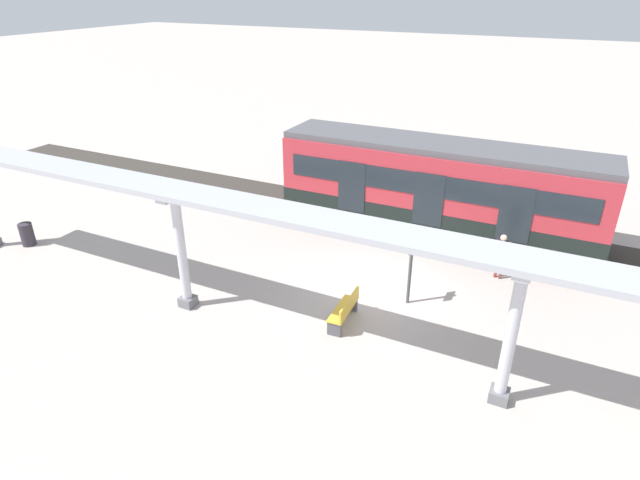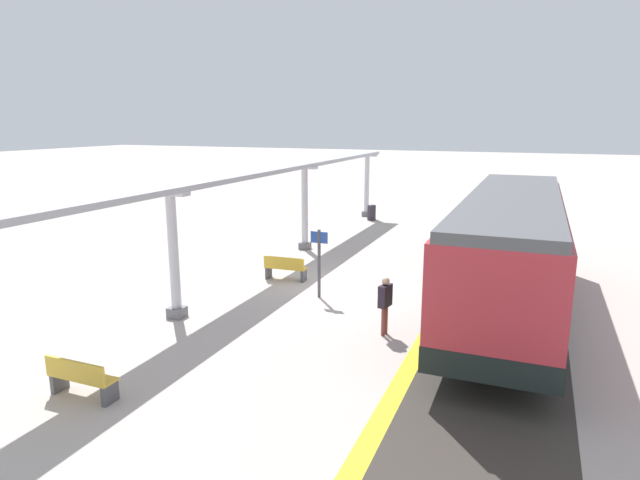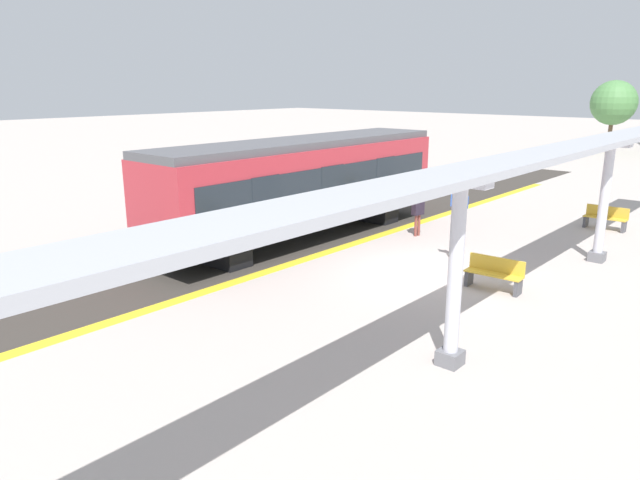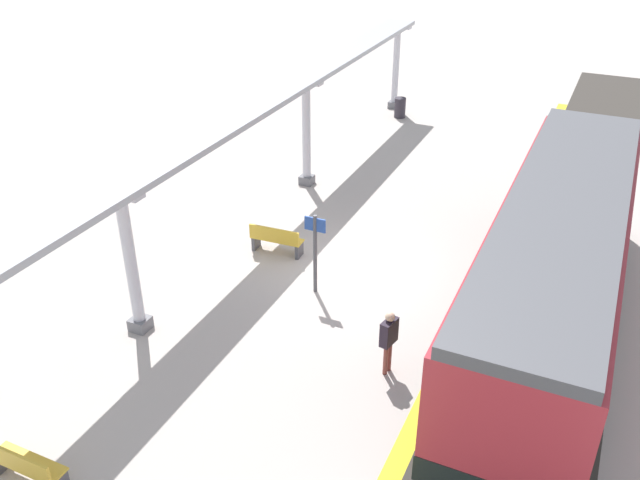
# 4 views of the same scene
# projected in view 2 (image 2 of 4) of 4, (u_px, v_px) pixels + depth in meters

# --- Properties ---
(ground_plane) EXTENTS (176.00, 176.00, 0.00)m
(ground_plane) POSITION_uv_depth(u_px,v_px,m) (339.00, 287.00, 18.17)
(ground_plane) COLOR #B1A69E
(tactile_edge_strip) EXTENTS (0.41, 34.90, 0.01)m
(tactile_edge_strip) POSITION_uv_depth(u_px,v_px,m) (446.00, 300.00, 16.86)
(tactile_edge_strip) COLOR gold
(tactile_edge_strip) RESTS_ON ground
(trackbed) EXTENTS (3.20, 46.90, 0.01)m
(trackbed) POSITION_uv_depth(u_px,v_px,m) (506.00, 307.00, 16.20)
(trackbed) COLOR #38332D
(trackbed) RESTS_ON ground
(train_near_carriage) EXTENTS (2.65, 12.12, 3.48)m
(train_near_carriage) POSITION_uv_depth(u_px,v_px,m) (510.00, 252.00, 15.32)
(train_near_carriage) COLOR #B22D38
(train_near_carriage) RESTS_ON ground
(canopy_pillar_nearest) EXTENTS (1.10, 0.44, 3.63)m
(canopy_pillar_nearest) POSITION_uv_depth(u_px,v_px,m) (367.00, 185.00, 31.40)
(canopy_pillar_nearest) COLOR slate
(canopy_pillar_nearest) RESTS_ON ground
(canopy_pillar_second) EXTENTS (1.10, 0.44, 3.63)m
(canopy_pillar_second) POSITION_uv_depth(u_px,v_px,m) (305.00, 208.00, 23.23)
(canopy_pillar_second) COLOR slate
(canopy_pillar_second) RESTS_ON ground
(canopy_pillar_third) EXTENTS (1.10, 0.44, 3.63)m
(canopy_pillar_third) POSITION_uv_depth(u_px,v_px,m) (174.00, 255.00, 14.98)
(canopy_pillar_third) COLOR slate
(canopy_pillar_third) RESTS_ON ground
(canopy_beam) EXTENTS (1.20, 27.90, 0.16)m
(canopy_beam) POSITION_uv_depth(u_px,v_px,m) (252.00, 173.00, 18.74)
(canopy_beam) COLOR #A8AAB2
(canopy_beam) RESTS_ON canopy_pillar_nearest
(bench_near_end) EXTENTS (1.52, 0.53, 0.86)m
(bench_near_end) POSITION_uv_depth(u_px,v_px,m) (285.00, 268.00, 18.88)
(bench_near_end) COLOR gold
(bench_near_end) RESTS_ON ground
(bench_mid_platform) EXTENTS (1.50, 0.45, 0.86)m
(bench_mid_platform) POSITION_uv_depth(u_px,v_px,m) (80.00, 378.00, 10.78)
(bench_mid_platform) COLOR gold
(bench_mid_platform) RESTS_ON ground
(trash_bin) EXTENTS (0.48, 0.48, 0.85)m
(trash_bin) POSITION_uv_depth(u_px,v_px,m) (372.00, 213.00, 30.47)
(trash_bin) COLOR #322C35
(trash_bin) RESTS_ON ground
(platform_info_sign) EXTENTS (0.56, 0.10, 2.20)m
(platform_info_sign) POSITION_uv_depth(u_px,v_px,m) (319.00, 257.00, 16.85)
(platform_info_sign) COLOR #4C4C51
(platform_info_sign) RESTS_ON ground
(passenger_waiting_near_edge) EXTENTS (0.29, 0.49, 1.57)m
(passenger_waiting_near_edge) POSITION_uv_depth(u_px,v_px,m) (385.00, 299.00, 13.91)
(passenger_waiting_near_edge) COLOR brown
(passenger_waiting_near_edge) RESTS_ON ground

